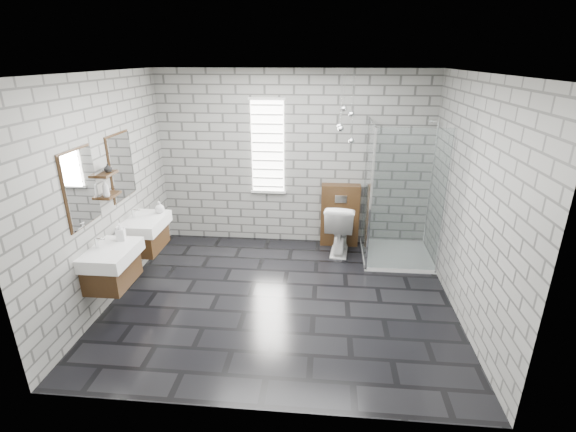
# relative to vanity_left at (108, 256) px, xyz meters

# --- Properties ---
(floor) EXTENTS (4.20, 3.60, 0.02)m
(floor) POSITION_rel_vanity_left_xyz_m (1.91, 0.51, -0.77)
(floor) COLOR black
(floor) RESTS_ON ground
(ceiling) EXTENTS (4.20, 3.60, 0.02)m
(ceiling) POSITION_rel_vanity_left_xyz_m (1.91, 0.51, 1.95)
(ceiling) COLOR white
(ceiling) RESTS_ON wall_back
(wall_back) EXTENTS (4.20, 0.02, 2.70)m
(wall_back) POSITION_rel_vanity_left_xyz_m (1.91, 2.32, 0.59)
(wall_back) COLOR gray
(wall_back) RESTS_ON floor
(wall_front) EXTENTS (4.20, 0.02, 2.70)m
(wall_front) POSITION_rel_vanity_left_xyz_m (1.91, -1.30, 0.59)
(wall_front) COLOR gray
(wall_front) RESTS_ON floor
(wall_left) EXTENTS (0.02, 3.60, 2.70)m
(wall_left) POSITION_rel_vanity_left_xyz_m (-0.20, 0.51, 0.59)
(wall_left) COLOR gray
(wall_left) RESTS_ON floor
(wall_right) EXTENTS (0.02, 3.60, 2.70)m
(wall_right) POSITION_rel_vanity_left_xyz_m (4.02, 0.51, 0.59)
(wall_right) COLOR gray
(wall_right) RESTS_ON floor
(vanity_left) EXTENTS (0.47, 0.70, 1.57)m
(vanity_left) POSITION_rel_vanity_left_xyz_m (0.00, 0.00, 0.00)
(vanity_left) COLOR #412914
(vanity_left) RESTS_ON wall_left
(vanity_right) EXTENTS (0.47, 0.70, 1.57)m
(vanity_right) POSITION_rel_vanity_left_xyz_m (0.00, 0.93, 0.00)
(vanity_right) COLOR #412914
(vanity_right) RESTS_ON wall_left
(shelf_lower) EXTENTS (0.14, 0.30, 0.03)m
(shelf_lower) POSITION_rel_vanity_left_xyz_m (-0.12, 0.46, 0.56)
(shelf_lower) COLOR #412914
(shelf_lower) RESTS_ON wall_left
(shelf_upper) EXTENTS (0.14, 0.30, 0.03)m
(shelf_upper) POSITION_rel_vanity_left_xyz_m (-0.12, 0.46, 0.82)
(shelf_upper) COLOR #412914
(shelf_upper) RESTS_ON wall_left
(window) EXTENTS (0.56, 0.05, 1.48)m
(window) POSITION_rel_vanity_left_xyz_m (1.51, 2.29, 0.79)
(window) COLOR white
(window) RESTS_ON wall_back
(cistern_panel) EXTENTS (0.60, 0.20, 1.00)m
(cistern_panel) POSITION_rel_vanity_left_xyz_m (2.66, 2.21, -0.26)
(cistern_panel) COLOR #412914
(cistern_panel) RESTS_ON floor
(flush_plate) EXTENTS (0.18, 0.01, 0.12)m
(flush_plate) POSITION_rel_vanity_left_xyz_m (2.66, 2.11, 0.04)
(flush_plate) COLOR silver
(flush_plate) RESTS_ON cistern_panel
(shower_enclosure) EXTENTS (1.00, 1.00, 2.03)m
(shower_enclosure) POSITION_rel_vanity_left_xyz_m (3.41, 1.69, -0.25)
(shower_enclosure) COLOR white
(shower_enclosure) RESTS_ON floor
(pendant_cluster) EXTENTS (0.26, 0.25, 0.99)m
(pendant_cluster) POSITION_rel_vanity_left_xyz_m (2.66, 1.88, 1.24)
(pendant_cluster) COLOR silver
(pendant_cluster) RESTS_ON ceiling
(toilet) EXTENTS (0.52, 0.82, 0.79)m
(toilet) POSITION_rel_vanity_left_xyz_m (2.66, 1.96, -0.36)
(toilet) COLOR white
(toilet) RESTS_ON floor
(soap_bottle_a) EXTENTS (0.11, 0.11, 0.21)m
(soap_bottle_a) POSITION_rel_vanity_left_xyz_m (0.06, 0.23, 0.20)
(soap_bottle_a) COLOR #B2B2B2
(soap_bottle_a) RESTS_ON vanity_left
(soap_bottle_b) EXTENTS (0.14, 0.14, 0.16)m
(soap_bottle_b) POSITION_rel_vanity_left_xyz_m (0.17, 1.15, 0.18)
(soap_bottle_b) COLOR #B2B2B2
(soap_bottle_b) RESTS_ON vanity_right
(soap_bottle_c) EXTENTS (0.10, 0.10, 0.20)m
(soap_bottle_c) POSITION_rel_vanity_left_xyz_m (-0.11, 0.37, 0.68)
(soap_bottle_c) COLOR #B2B2B2
(soap_bottle_c) RESTS_ON shelf_lower
(vase) EXTENTS (0.10, 0.10, 0.10)m
(vase) POSITION_rel_vanity_left_xyz_m (-0.11, 0.49, 0.89)
(vase) COLOR #B2B2B2
(vase) RESTS_ON shelf_upper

